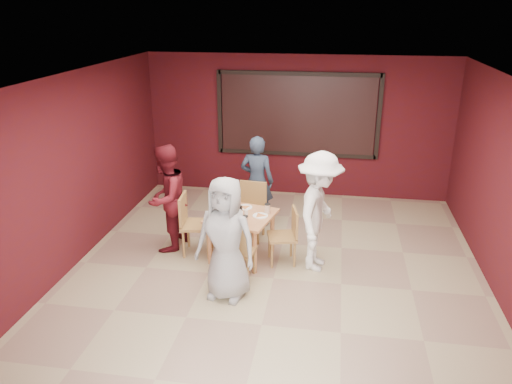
% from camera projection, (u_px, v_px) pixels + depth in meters
% --- Properties ---
extents(floor, '(7.00, 7.00, 0.00)m').
position_uv_depth(floor, '(274.00, 278.00, 7.15)').
color(floor, tan).
rests_on(floor, ground).
extents(window_blinds, '(3.00, 0.02, 1.50)m').
position_uv_depth(window_blinds, '(297.00, 115.00, 9.74)').
color(window_blinds, black).
extents(dining_table, '(1.09, 1.09, 0.87)m').
position_uv_depth(dining_table, '(241.00, 220.00, 7.52)').
color(dining_table, tan).
rests_on(dining_table, floor).
extents(chair_front, '(0.45, 0.45, 0.85)m').
position_uv_depth(chair_front, '(238.00, 250.00, 6.93)').
color(chair_front, '#A77241').
rests_on(chair_front, floor).
extents(chair_back, '(0.50, 0.50, 0.94)m').
position_uv_depth(chair_back, '(251.00, 207.00, 8.26)').
color(chair_back, '#A77241').
rests_on(chair_back, floor).
extents(chair_left, '(0.51, 0.51, 0.96)m').
position_uv_depth(chair_left, '(192.00, 221.00, 7.70)').
color(chair_left, '#A77241').
rests_on(chair_left, floor).
extents(chair_right, '(0.50, 0.50, 0.86)m').
position_uv_depth(chair_right, '(287.00, 233.00, 7.44)').
color(chair_right, '#A77241').
rests_on(chair_right, floor).
extents(diner_front, '(0.91, 0.68, 1.68)m').
position_uv_depth(diner_front, '(226.00, 239.00, 6.45)').
color(diner_front, '#A1A1A1').
rests_on(diner_front, floor).
extents(diner_back, '(0.62, 0.44, 1.61)m').
position_uv_depth(diner_back, '(257.00, 181.00, 8.64)').
color(diner_back, '#2C394E').
rests_on(diner_back, floor).
extents(diner_left, '(0.81, 0.95, 1.70)m').
position_uv_depth(diner_left, '(166.00, 198.00, 7.76)').
color(diner_left, maroon).
rests_on(diner_left, floor).
extents(diner_right, '(0.85, 1.24, 1.78)m').
position_uv_depth(diner_right, '(319.00, 212.00, 7.16)').
color(diner_right, white).
rests_on(diner_right, floor).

